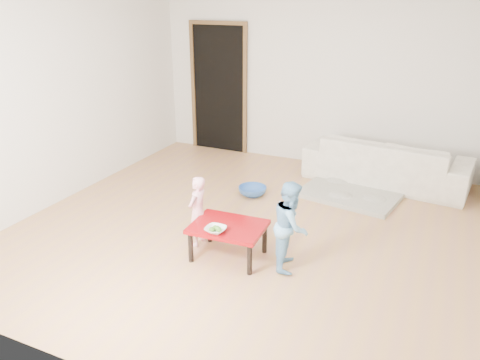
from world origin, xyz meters
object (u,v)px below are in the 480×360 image
Objects in this scene: bowl at (216,230)px; child_blue at (291,225)px; basin at (252,191)px; sofa at (386,161)px; red_table at (228,241)px; child_pink at (198,211)px.

bowl is 0.73m from child_blue.
sofa is at bearing 37.98° from basin.
basin is at bearing 104.30° from red_table.
sofa is at bearing 67.54° from red_table.
basin is (-0.35, 1.73, -0.33)m from bowl.
basin is (-1.02, 1.45, -0.39)m from child_blue.
bowl is at bearing 99.90° from child_blue.
bowl is 0.47m from child_pink.
child_pink is at bearing 76.41° from child_blue.
child_pink reaches higher than red_table.
child_pink is (-0.41, 0.11, 0.20)m from red_table.
child_blue reaches higher than sofa.
red_table is 0.81× the size of child_blue.
bowl reaches higher than basin.
basin is (-1.53, -1.19, -0.26)m from sofa.
bowl reaches higher than red_table.
child_pink is (-0.36, 0.29, -0.00)m from bowl.
child_pink is 1.03m from child_blue.
red_table is (-1.13, -2.74, -0.14)m from sofa.
basin is at bearing 101.38° from bowl.
basin is at bearing 44.33° from sofa.
bowl is 0.26× the size of child_pink.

